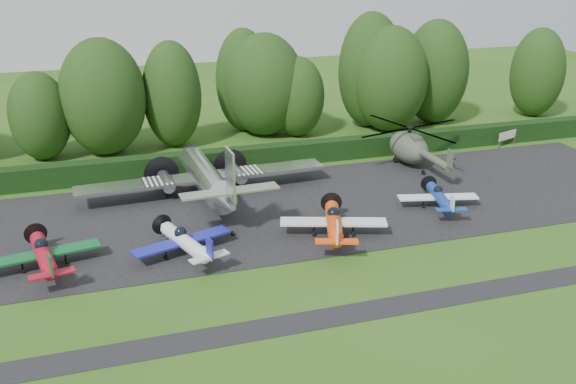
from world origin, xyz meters
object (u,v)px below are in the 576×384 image
object	(u,v)px
light_plane_orange	(334,222)
light_plane_blue	(439,197)
light_plane_white	(185,241)
helicopter	(409,145)
sign_board	(507,136)
light_plane_red	(44,254)
transport_plane	(207,178)

from	to	relation	value
light_plane_orange	light_plane_blue	xyz separation A→B (m)	(10.06, 2.57, -0.21)
light_plane_white	helicopter	bearing A→B (deg)	47.53
helicopter	sign_board	distance (m)	13.12
light_plane_orange	light_plane_blue	size ratio (longest dim) A/B	1.20
light_plane_red	transport_plane	bearing A→B (deg)	47.17
light_plane_white	sign_board	xyz separation A→B (m)	(36.36, 15.56, -0.06)
light_plane_white	sign_board	bearing A→B (deg)	41.73
transport_plane	light_plane_white	distance (m)	10.60
light_plane_orange	light_plane_blue	distance (m)	10.38
light_plane_red	light_plane_white	distance (m)	9.08
light_plane_orange	sign_board	xyz separation A→B (m)	(25.69, 15.83, -0.16)
sign_board	light_plane_red	bearing A→B (deg)	-142.01
transport_plane	light_plane_white	world-z (taller)	transport_plane
transport_plane	light_plane_white	xyz separation A→B (m)	(-3.39, -10.02, -0.76)
transport_plane	light_plane_white	bearing A→B (deg)	-105.93
light_plane_blue	helicopter	bearing A→B (deg)	61.78
light_plane_white	light_plane_orange	distance (m)	10.67
light_plane_orange	light_plane_red	bearing A→B (deg)	158.82
light_plane_blue	sign_board	world-z (taller)	light_plane_blue
transport_plane	light_plane_blue	size ratio (longest dim) A/B	3.13
transport_plane	helicopter	bearing A→B (deg)	11.27
sign_board	light_plane_orange	bearing A→B (deg)	-128.46
light_plane_white	helicopter	distance (m)	26.90
light_plane_orange	helicopter	distance (m)	18.50
transport_plane	light_plane_orange	distance (m)	12.61
helicopter	sign_board	world-z (taller)	helicopter
light_plane_red	sign_board	size ratio (longest dim) A/B	2.70
light_plane_orange	transport_plane	bearing A→B (deg)	107.04
light_plane_red	light_plane_blue	size ratio (longest dim) A/B	1.13
helicopter	light_plane_red	bearing A→B (deg)	-159.33
helicopter	light_plane_white	bearing A→B (deg)	-151.03
light_plane_orange	helicopter	size ratio (longest dim) A/B	0.60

